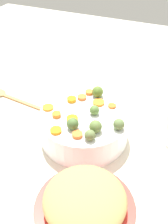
{
  "coord_description": "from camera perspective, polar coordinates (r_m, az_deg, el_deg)",
  "views": [
    {
      "loc": [
        -0.21,
        0.51,
        0.62
      ],
      "look_at": [
        0.04,
        -0.05,
        0.12
      ],
      "focal_mm": 40.8,
      "sensor_mm": 36.0,
      "label": 1
    }
  ],
  "objects": [
    {
      "name": "carrot_slice_9",
      "position": [
        0.72,
        -1.5,
        -5.09
      ],
      "size": [
        0.04,
        0.04,
        0.01
      ],
      "primitive_type": "cylinder",
      "rotation": [
        0.0,
        0.0,
        4.31
      ],
      "color": "orange",
      "rests_on": "serving_bowl_carrots"
    },
    {
      "name": "brussels_sprout_3",
      "position": [
        0.79,
        2.37,
        0.42
      ],
      "size": [
        0.03,
        0.03,
        0.03
      ],
      "primitive_type": "sphere",
      "color": "#567737",
      "rests_on": "serving_bowl_carrots"
    },
    {
      "name": "brussels_sprout_2",
      "position": [
        0.7,
        1.34,
        -5.22
      ],
      "size": [
        0.03,
        0.03,
        0.03
      ],
      "primitive_type": "sphere",
      "color": "#607340",
      "rests_on": "serving_bowl_carrots"
    },
    {
      "name": "carrot_slice_2",
      "position": [
        0.77,
        -2.65,
        -1.58
      ],
      "size": [
        0.04,
        0.04,
        0.01
      ],
      "primitive_type": "cylinder",
      "rotation": [
        0.0,
        0.0,
        3.37
      ],
      "color": "orange",
      "rests_on": "serving_bowl_carrots"
    },
    {
      "name": "carrot_slice_4",
      "position": [
        0.85,
        -2.79,
        2.83
      ],
      "size": [
        0.03,
        0.03,
        0.01
      ],
      "primitive_type": "cylinder",
      "rotation": [
        0.0,
        0.0,
        1.63
      ],
      "color": "orange",
      "rests_on": "serving_bowl_carrots"
    },
    {
      "name": "brussels_sprout_0",
      "position": [
        0.74,
        -2.55,
        -2.67
      ],
      "size": [
        0.04,
        0.04,
        0.04
      ],
      "primitive_type": "sphere",
      "color": "#4A6B34",
      "rests_on": "serving_bowl_carrots"
    },
    {
      "name": "serving_bowl_carrots",
      "position": [
        0.83,
        -0.0,
        -3.07
      ],
      "size": [
        0.29,
        0.29,
        0.09
      ],
      "primitive_type": "cylinder",
      "color": "white",
      "rests_on": "tabletop"
    },
    {
      "name": "carrot_slice_7",
      "position": [
        0.84,
        3.3,
        2.13
      ],
      "size": [
        0.05,
        0.05,
        0.01
      ],
      "primitive_type": "cylinder",
      "rotation": [
        0.0,
        0.0,
        2.61
      ],
      "color": "orange",
      "rests_on": "serving_bowl_carrots"
    },
    {
      "name": "carrot_slice_0",
      "position": [
        0.83,
        -8.07,
        1.0
      ],
      "size": [
        0.05,
        0.05,
        0.01
      ],
      "primitive_type": "cylinder",
      "rotation": [
        0.0,
        0.0,
        0.59
      ],
      "color": "orange",
      "rests_on": "serving_bowl_carrots"
    },
    {
      "name": "brussels_sprout_5",
      "position": [
        0.73,
        2.61,
        -3.28
      ],
      "size": [
        0.04,
        0.04,
        0.04
      ],
      "primitive_type": "sphere",
      "color": "#5D7439",
      "rests_on": "serving_bowl_carrots"
    },
    {
      "name": "carrot_slice_5",
      "position": [
        0.86,
        -0.46,
        3.29
      ],
      "size": [
        0.04,
        0.04,
        0.01
      ],
      "primitive_type": "cylinder",
      "rotation": [
        0.0,
        0.0,
        3.94
      ],
      "color": "orange",
      "rests_on": "serving_bowl_carrots"
    },
    {
      "name": "wooden_spoon",
      "position": [
        1.07,
        -16.79,
        3.4
      ],
      "size": [
        0.31,
        0.06,
        0.01
      ],
      "color": "tan",
      "rests_on": "tabletop"
    },
    {
      "name": "carrot_slice_1",
      "position": [
        0.89,
        1.19,
        4.42
      ],
      "size": [
        0.04,
        0.04,
        0.01
      ],
      "primitive_type": "cylinder",
      "rotation": [
        0.0,
        0.0,
        5.89
      ],
      "color": "orange",
      "rests_on": "serving_bowl_carrots"
    },
    {
      "name": "carrot_slice_3",
      "position": [
        0.83,
        6.31,
        1.36
      ],
      "size": [
        0.04,
        0.04,
        0.01
      ],
      "primitive_type": "cylinder",
      "rotation": [
        0.0,
        0.0,
        5.82
      ],
      "color": "orange",
      "rests_on": "serving_bowl_carrots"
    },
    {
      "name": "metal_pot",
      "position": [
        0.62,
        0.18,
        -22.87
      ],
      "size": [
        0.22,
        0.22,
        0.1
      ],
      "primitive_type": "cylinder",
      "color": "red",
      "rests_on": "tabletop"
    },
    {
      "name": "stuffing_mound",
      "position": [
        0.55,
        0.19,
        -18.95
      ],
      "size": [
        0.17,
        0.17,
        0.05
      ],
      "primitive_type": "ellipsoid",
      "color": "tan",
      "rests_on": "metal_pot"
    },
    {
      "name": "brussels_sprout_4",
      "position": [
        0.86,
        3.08,
        4.55
      ],
      "size": [
        0.04,
        0.04,
        0.04
      ],
      "primitive_type": "sphere",
      "color": "#546F28",
      "rests_on": "serving_bowl_carrots"
    },
    {
      "name": "brussels_sprout_1",
      "position": [
        0.74,
        7.82,
        -2.75
      ],
      "size": [
        0.03,
        0.03,
        0.03
      ],
      "primitive_type": "sphere",
      "color": "#5E7542",
      "rests_on": "serving_bowl_carrots"
    },
    {
      "name": "carrot_slice_8",
      "position": [
        0.74,
        -6.32,
        -4.14
      ],
      "size": [
        0.03,
        0.03,
        0.01
      ],
      "primitive_type": "cylinder",
      "rotation": [
        0.0,
        0.0,
        0.04
      ],
      "color": "orange",
      "rests_on": "serving_bowl_carrots"
    },
    {
      "name": "tabletop",
      "position": [
        0.82,
        0.88,
        -8.86
      ],
      "size": [
        2.4,
        2.4,
        0.02
      ],
      "primitive_type": "cube",
      "color": "beige",
      "rests_on": "ground"
    },
    {
      "name": "carrot_slice_6",
      "position": [
        0.79,
        -6.18,
        -0.61
      ],
      "size": [
        0.03,
        0.03,
        0.01
      ],
      "primitive_type": "cylinder",
      "rotation": [
        0.0,
        0.0,
        0.1
      ],
      "color": "orange",
      "rests_on": "serving_bowl_carrots"
    }
  ]
}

